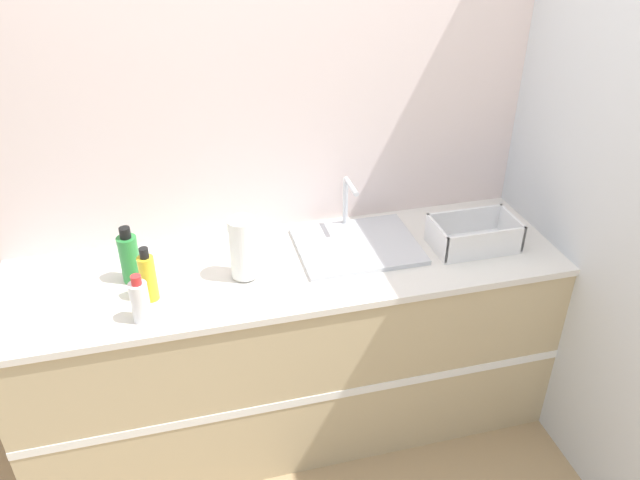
# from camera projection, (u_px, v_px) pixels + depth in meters

# --- Properties ---
(ground_plane) EXTENTS (12.00, 12.00, 0.00)m
(ground_plane) POSITION_uv_depth(u_px,v_px,m) (309.00, 470.00, 2.83)
(ground_plane) COLOR tan
(wall_back) EXTENTS (4.74, 0.06, 2.60)m
(wall_back) POSITION_uv_depth(u_px,v_px,m) (269.00, 146.00, 2.73)
(wall_back) COLOR silver
(wall_back) RESTS_ON ground_plane
(wall_right) EXTENTS (0.06, 2.66, 2.60)m
(wall_right) POSITION_uv_depth(u_px,v_px,m) (559.00, 151.00, 2.69)
(wall_right) COLOR silver
(wall_right) RESTS_ON ground_plane
(counter_cabinet) EXTENTS (2.36, 0.69, 0.91)m
(counter_cabinet) POSITION_uv_depth(u_px,v_px,m) (291.00, 346.00, 2.87)
(counter_cabinet) COLOR tan
(counter_cabinet) RESTS_ON ground_plane
(sink) EXTENTS (0.52, 0.42, 0.26)m
(sink) POSITION_uv_depth(u_px,v_px,m) (357.00, 243.00, 2.75)
(sink) COLOR silver
(sink) RESTS_ON counter_cabinet
(paper_towel_roll) EXTENTS (0.11, 0.11, 0.27)m
(paper_towel_roll) POSITION_uv_depth(u_px,v_px,m) (243.00, 248.00, 2.49)
(paper_towel_roll) COLOR #4C4C51
(paper_towel_roll) RESTS_ON counter_cabinet
(dish_rack) EXTENTS (0.37, 0.22, 0.13)m
(dish_rack) POSITION_uv_depth(u_px,v_px,m) (473.00, 237.00, 2.73)
(dish_rack) COLOR white
(dish_rack) RESTS_ON counter_cabinet
(bottle_green) EXTENTS (0.08, 0.08, 0.24)m
(bottle_green) POSITION_uv_depth(u_px,v_px,m) (130.00, 258.00, 2.48)
(bottle_green) COLOR #2D8C3D
(bottle_green) RESTS_ON counter_cabinet
(bottle_white_spray) EXTENTS (0.07, 0.07, 0.20)m
(bottle_white_spray) POSITION_uv_depth(u_px,v_px,m) (140.00, 301.00, 2.27)
(bottle_white_spray) COLOR white
(bottle_white_spray) RESTS_ON counter_cabinet
(bottle_yellow) EXTENTS (0.06, 0.06, 0.23)m
(bottle_yellow) POSITION_uv_depth(u_px,v_px,m) (148.00, 277.00, 2.38)
(bottle_yellow) COLOR yellow
(bottle_yellow) RESTS_ON counter_cabinet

